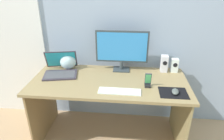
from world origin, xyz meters
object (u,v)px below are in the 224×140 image
at_px(phone_in_dock, 148,82).
at_px(speaker_near_monitor, 164,64).
at_px(speaker_right, 175,65).
at_px(laptop, 61,69).
at_px(mouse, 175,92).
at_px(fishbowl, 68,61).
at_px(monitor, 122,49).
at_px(keyboard_external, 120,91).

bearing_deg(phone_in_dock, speaker_near_monitor, 61.15).
bearing_deg(speaker_right, speaker_near_monitor, 179.97).
distance_m(laptop, mouse, 1.18).
distance_m(speaker_near_monitor, mouse, 0.47).
bearing_deg(mouse, speaker_right, 90.47).
distance_m(speaker_right, fishbowl, 1.17).
relative_size(laptop, mouse, 3.97).
bearing_deg(monitor, laptop, -167.18).
height_order(speaker_near_monitor, laptop, laptop).
bearing_deg(monitor, mouse, -42.24).
distance_m(speaker_right, phone_in_dock, 0.47).
xyz_separation_m(fishbowl, phone_in_dock, (0.87, -0.34, -0.04)).
height_order(monitor, fishbowl, monitor).
xyz_separation_m(speaker_right, mouse, (-0.07, -0.46, -0.05)).
relative_size(speaker_right, fishbowl, 0.84).
height_order(laptop, phone_in_dock, laptop).
height_order(speaker_near_monitor, mouse, speaker_near_monitor).
bearing_deg(speaker_near_monitor, mouse, -85.26).
bearing_deg(keyboard_external, phone_in_dock, 26.46).
distance_m(speaker_near_monitor, keyboard_external, 0.67).
height_order(monitor, phone_in_dock, monitor).
bearing_deg(phone_in_dock, speaker_right, 49.19).
xyz_separation_m(speaker_right, laptop, (-1.21, -0.16, -0.03)).
distance_m(laptop, keyboard_external, 0.73).
height_order(speaker_right, speaker_near_monitor, speaker_near_monitor).
bearing_deg(fishbowl, monitor, 0.97).
relative_size(speaker_near_monitor, mouse, 1.82).
relative_size(speaker_right, laptop, 0.38).
height_order(speaker_right, fishbowl, fishbowl).
xyz_separation_m(speaker_right, fishbowl, (-1.17, -0.02, 0.01)).
bearing_deg(speaker_near_monitor, keyboard_external, -133.40).
xyz_separation_m(keyboard_external, phone_in_dock, (0.26, 0.12, 0.04)).
height_order(monitor, laptop, monitor).
height_order(speaker_near_monitor, keyboard_external, speaker_near_monitor).
bearing_deg(monitor, speaker_right, 0.93).
bearing_deg(fishbowl, phone_in_dock, -21.20).
relative_size(fishbowl, mouse, 1.79).
distance_m(monitor, fishbowl, 0.62).
xyz_separation_m(monitor, fishbowl, (-0.60, -0.01, -0.16)).
bearing_deg(speaker_near_monitor, laptop, -171.98).
relative_size(monitor, phone_in_dock, 4.05).
relative_size(monitor, laptop, 1.41).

